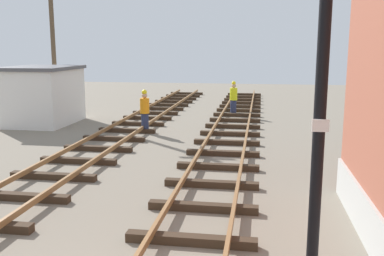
# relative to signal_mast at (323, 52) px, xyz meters

# --- Properties ---
(signal_mast) EXTENTS (0.36, 0.40, 5.76)m
(signal_mast) POSITION_rel_signal_mast_xyz_m (0.00, 0.00, 0.00)
(signal_mast) COLOR black
(signal_mast) RESTS_ON ground
(control_hut) EXTENTS (3.00, 3.80, 2.76)m
(control_hut) POSITION_rel_signal_mast_xyz_m (-11.23, 12.98, -2.20)
(control_hut) COLOR silver
(control_hut) RESTS_ON ground
(utility_pole_far) EXTENTS (1.80, 0.24, 9.11)m
(utility_pole_far) POSITION_rel_signal_mast_xyz_m (-11.98, 15.91, 1.16)
(utility_pole_far) COLOR brown
(utility_pole_far) RESTS_ON ground
(track_worker_foreground) EXTENTS (0.40, 0.40, 1.87)m
(track_worker_foreground) POSITION_rel_signal_mast_xyz_m (-2.29, 16.85, -2.66)
(track_worker_foreground) COLOR #262D4C
(track_worker_foreground) RESTS_ON ground
(track_worker_distant) EXTENTS (0.40, 0.40, 1.87)m
(track_worker_distant) POSITION_rel_signal_mast_xyz_m (-5.77, 11.52, -2.66)
(track_worker_distant) COLOR #262D4C
(track_worker_distant) RESTS_ON ground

